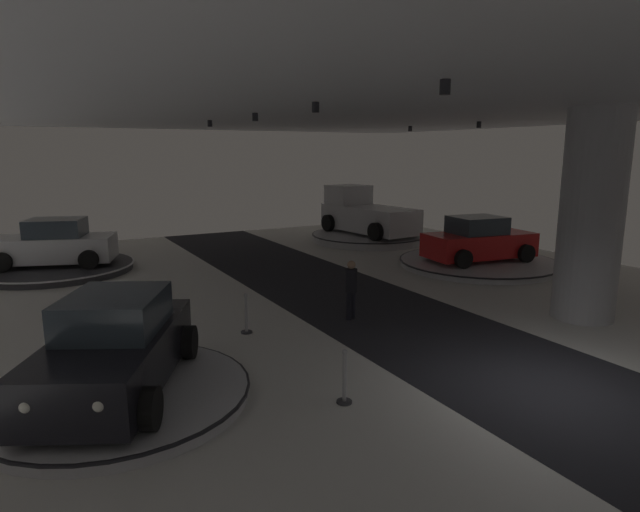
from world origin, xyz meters
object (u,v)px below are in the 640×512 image
Objects in this scene: display_car_deep_left at (54,244)px; display_car_mid_left at (115,348)px; visitor_walking_near at (351,286)px; display_platform_deep_left at (56,268)px; display_platform_far_right at (478,263)px; display_platform_mid_left at (118,395)px; pickup_truck_deep_right at (365,214)px; display_car_far_right at (479,241)px; column_right at (591,216)px; display_platform_deep_right at (369,237)px.

display_car_deep_left reaches higher than display_car_mid_left.
display_car_deep_left is at bearing 122.96° from visitor_walking_near.
display_car_deep_left reaches higher than display_platform_deep_left.
visitor_walking_near is (6.57, -10.10, 0.75)m from display_platform_deep_left.
display_platform_mid_left is (-14.04, -5.25, -0.00)m from display_platform_far_right.
display_car_deep_left reaches higher than visitor_walking_near.
display_car_deep_left is 12.03m from visitor_walking_near.
display_platform_mid_left is (-13.64, -12.57, -1.17)m from pickup_truck_deep_right.
display_platform_far_right is at bearing -7.64° from display_car_far_right.
pickup_truck_deep_right reaches higher than display_platform_deep_left.
pickup_truck_deep_right is at bearing 81.75° from column_right.
display_car_far_right is at bearing -87.31° from display_platform_deep_right.
pickup_truck_deep_right reaches higher than display_car_mid_left.
display_platform_far_right is at bearing 20.43° from display_car_mid_left.
display_car_far_right is at bearing -87.17° from pickup_truck_deep_right.
display_platform_deep_right is 12.67m from visitor_walking_near.
display_car_mid_left is (0.40, -12.13, 0.86)m from display_platform_deep_left.
display_car_far_right reaches higher than display_platform_deep_left.
display_platform_deep_right is 1.15m from pickup_truck_deep_right.
display_platform_deep_right is 1.25× the size of display_car_deep_left.
display_platform_mid_left is 0.87m from display_car_mid_left.
display_car_far_right is 8.45m from visitor_walking_near.
display_platform_deep_left is at bearing 132.91° from column_right.
visitor_walking_near is (-7.84, -3.20, 0.77)m from display_platform_far_right.
display_car_far_right is 7.05m from display_platform_deep_right.
display_platform_mid_left is (-11.70, 0.84, -2.61)m from column_right.
display_platform_far_right is 14.99m from display_car_mid_left.
visitor_walking_near is (-5.51, 2.90, -1.84)m from column_right.
display_platform_far_right is 1.09× the size of display_platform_deep_left.
display_car_mid_left reaches higher than display_platform_mid_left.
pickup_truck_deep_right reaches higher than display_car_deep_left.
pickup_truck_deep_right is at bearing 42.65° from display_platform_mid_left.
display_platform_deep_left is at bearing -178.30° from pickup_truck_deep_right.
display_platform_deep_left is 12.16m from display_platform_mid_left.
column_right is 0.99× the size of display_platform_deep_left.
display_car_far_right is 14.93m from display_car_mid_left.
pickup_truck_deep_right reaches higher than display_platform_mid_left.
display_platform_far_right is 1.10× the size of pickup_truck_deep_right.
display_car_far_right is (-0.03, 0.00, 0.87)m from display_platform_far_right.
pickup_truck_deep_right is 3.45× the size of visitor_walking_near.
display_car_far_right is 14.98m from display_platform_mid_left.
display_car_far_right is at bearing 20.48° from display_car_mid_left.
display_car_deep_left is (-14.36, 6.89, 0.02)m from display_car_far_right.
display_platform_mid_left is at bearing 175.87° from column_right.
display_platform_deep_left is (-14.06, -0.10, -0.05)m from display_platform_deep_right.
pickup_truck_deep_right is 18.59m from display_platform_mid_left.
column_right is 17.80m from display_car_deep_left.
display_platform_mid_left is 6.57m from visitor_walking_near.
display_car_far_right is 15.93m from display_car_deep_left.
display_platform_deep_right is 3.57× the size of visitor_walking_near.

